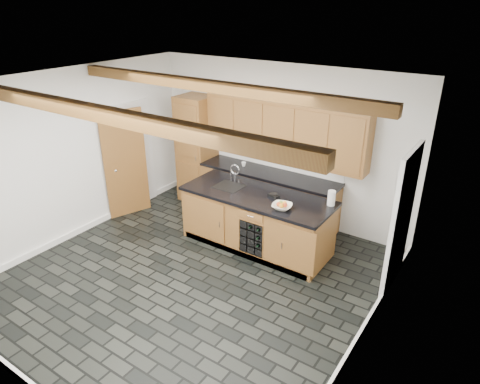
{
  "coord_description": "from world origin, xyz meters",
  "views": [
    {
      "loc": [
        3.51,
        -3.94,
        3.77
      ],
      "look_at": [
        0.31,
        0.8,
        1.16
      ],
      "focal_mm": 32.0,
      "sensor_mm": 36.0,
      "label": 1
    }
  ],
  "objects_px": {
    "paper_towel": "(331,198)",
    "fruit_bowl": "(282,207)",
    "island": "(256,221)",
    "kitchen_scale": "(274,195)"
  },
  "relations": [
    {
      "from": "island",
      "to": "paper_towel",
      "type": "relative_size",
      "value": 10.7
    },
    {
      "from": "paper_towel",
      "to": "fruit_bowl",
      "type": "bearing_deg",
      "value": -136.6
    },
    {
      "from": "island",
      "to": "fruit_bowl",
      "type": "distance_m",
      "value": 0.78
    },
    {
      "from": "paper_towel",
      "to": "island",
      "type": "bearing_deg",
      "value": -164.47
    },
    {
      "from": "island",
      "to": "kitchen_scale",
      "type": "distance_m",
      "value": 0.56
    },
    {
      "from": "fruit_bowl",
      "to": "paper_towel",
      "type": "xyz_separation_m",
      "value": [
        0.55,
        0.52,
        0.08
      ]
    },
    {
      "from": "fruit_bowl",
      "to": "island",
      "type": "bearing_deg",
      "value": 159.64
    },
    {
      "from": "kitchen_scale",
      "to": "paper_towel",
      "type": "bearing_deg",
      "value": 32.49
    },
    {
      "from": "island",
      "to": "fruit_bowl",
      "type": "relative_size",
      "value": 8.44
    },
    {
      "from": "island",
      "to": "kitchen_scale",
      "type": "relative_size",
      "value": 12.25
    }
  ]
}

